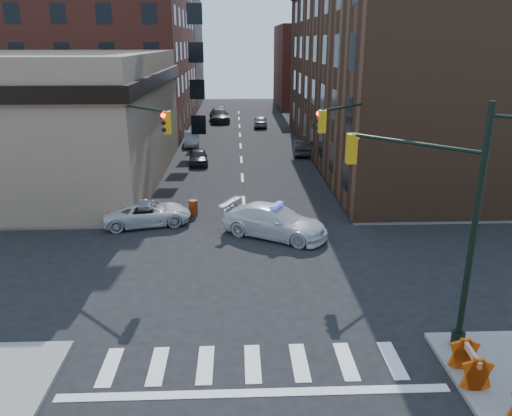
{
  "coord_description": "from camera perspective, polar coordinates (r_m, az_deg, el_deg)",
  "views": [
    {
      "loc": [
        -0.44,
        -20.24,
        9.74
      ],
      "look_at": [
        0.47,
        2.22,
        2.2
      ],
      "focal_mm": 35.0,
      "sensor_mm": 36.0,
      "label": 1
    }
  ],
  "objects": [
    {
      "name": "commercial_row_ne",
      "position": [
        44.89,
        15.61,
        14.39
      ],
      "size": [
        14.0,
        34.0,
        14.0
      ],
      "primitive_type": "cube",
      "color": "#513320",
      "rests_on": "ground"
    },
    {
      "name": "barricade_nw_a",
      "position": [
        28.26,
        -15.53,
        -1.01
      ],
      "size": [
        1.28,
        0.73,
        0.92
      ],
      "primitive_type": null,
      "rotation": [
        0.0,
        0.0,
        -0.1
      ],
      "color": "orange",
      "rests_on": "sidewalk_nw"
    },
    {
      "name": "parked_car_wnear",
      "position": [
        41.9,
        -6.62,
        5.87
      ],
      "size": [
        1.83,
        3.84,
        1.27
      ],
      "primitive_type": "imported",
      "rotation": [
        0.0,
        0.0,
        0.09
      ],
      "color": "black",
      "rests_on": "ground"
    },
    {
      "name": "ground",
      "position": [
        22.47,
        -0.98,
        -7.15
      ],
      "size": [
        140.0,
        140.0,
        0.0
      ],
      "primitive_type": "plane",
      "color": "black",
      "rests_on": "ground"
    },
    {
      "name": "filler_nw",
      "position": [
        83.72,
        -13.63,
        16.86
      ],
      "size": [
        20.0,
        18.0,
        16.0
      ],
      "primitive_type": "cube",
      "color": "brown",
      "rests_on": "ground"
    },
    {
      "name": "sidewalk_nw",
      "position": [
        58.4,
        -25.23,
        7.26
      ],
      "size": [
        34.0,
        54.5,
        0.15
      ],
      "primitive_type": "cube",
      "color": "gray",
      "rests_on": "ground"
    },
    {
      "name": "barricade_se_a",
      "position": [
        16.71,
        23.25,
        -16.12
      ],
      "size": [
        0.76,
        1.38,
        1.0
      ],
      "primitive_type": null,
      "rotation": [
        0.0,
        0.0,
        1.51
      ],
      "color": "#EB430B",
      "rests_on": "sidewalk_se"
    },
    {
      "name": "signal_pole_ne",
      "position": [
        26.9,
        11.29,
        6.6
      ],
      "size": [
        3.67,
        3.58,
        8.0
      ],
      "rotation": [
        0.0,
        0.0,
        -2.36
      ],
      "color": "black",
      "rests_on": "sidewalk_ne"
    },
    {
      "name": "filler_ne",
      "position": [
        79.65,
        8.44,
        15.66
      ],
      "size": [
        16.0,
        16.0,
        12.0
      ],
      "primitive_type": "cube",
      "color": "maroon",
      "rests_on": "ground"
    },
    {
      "name": "parked_car_wdeep",
      "position": [
        64.15,
        -4.21,
        10.5
      ],
      "size": [
        2.86,
        5.89,
        1.65
      ],
      "primitive_type": "imported",
      "rotation": [
        0.0,
        0.0,
        0.1
      ],
      "color": "black",
      "rests_on": "ground"
    },
    {
      "name": "tree_ne_far",
      "position": [
        55.17,
        6.1,
        11.93
      ],
      "size": [
        3.0,
        3.0,
        4.85
      ],
      "color": "black",
      "rests_on": "sidewalk_ne"
    },
    {
      "name": "apartment_block",
      "position": [
        62.93,
        -20.21,
        19.54
      ],
      "size": [
        25.0,
        25.0,
        24.0
      ],
      "primitive_type": "cube",
      "color": "maroon",
      "rests_on": "ground"
    },
    {
      "name": "pedestrian_c",
      "position": [
        33.3,
        -23.31,
        1.67
      ],
      "size": [
        1.0,
        0.67,
        1.58
      ],
      "primitive_type": "imported",
      "rotation": [
        0.0,
        0.0,
        0.34
      ],
      "color": "black",
      "rests_on": "sidewalk_nw"
    },
    {
      "name": "parked_car_efar",
      "position": [
        60.33,
        0.5,
        9.89
      ],
      "size": [
        1.75,
        4.0,
        1.34
      ],
      "primitive_type": "imported",
      "rotation": [
        0.0,
        0.0,
        3.1
      ],
      "color": "gray",
      "rests_on": "ground"
    },
    {
      "name": "pedestrian_a",
      "position": [
        30.5,
        -19.67,
        1.09
      ],
      "size": [
        0.81,
        0.6,
        2.02
      ],
      "primitive_type": "imported",
      "rotation": [
        0.0,
        0.0,
        -0.17
      ],
      "color": "black",
      "rests_on": "sidewalk_nw"
    },
    {
      "name": "signal_pole_se",
      "position": [
        16.88,
        20.37,
        -0.34
      ],
      "size": [
        5.4,
        5.27,
        8.0
      ],
      "rotation": [
        0.0,
        0.0,
        2.36
      ],
      "color": "black",
      "rests_on": "sidewalk_se"
    },
    {
      "name": "police_car",
      "position": [
        26.02,
        2.13,
        -1.53
      ],
      "size": [
        6.03,
        4.75,
        1.63
      ],
      "primitive_type": "imported",
      "rotation": [
        0.0,
        0.0,
        1.06
      ],
      "color": "silver",
      "rests_on": "ground"
    },
    {
      "name": "barrel_bank",
      "position": [
        29.51,
        -7.19,
        0.04
      ],
      "size": [
        0.53,
        0.53,
        0.9
      ],
      "primitive_type": "cylinder",
      "rotation": [
        0.0,
        0.0,
        -0.04
      ],
      "color": "#CF5109",
      "rests_on": "ground"
    },
    {
      "name": "barricade_nw_b",
      "position": [
        30.03,
        -18.02,
        -0.05
      ],
      "size": [
        1.31,
        0.69,
        0.97
      ],
      "primitive_type": null,
      "rotation": [
        0.0,
        0.0,
        0.03
      ],
      "color": "red",
      "rests_on": "sidewalk_nw"
    },
    {
      "name": "parked_car_wfar",
      "position": [
        49.67,
        -7.38,
        7.88
      ],
      "size": [
        1.74,
        4.21,
        1.36
      ],
      "primitive_type": "imported",
      "rotation": [
        0.0,
        0.0,
        0.07
      ],
      "color": "#979AA0",
      "rests_on": "ground"
    },
    {
      "name": "signal_pole_nw",
      "position": [
        26.7,
        -14.06,
        6.31
      ],
      "size": [
        3.58,
        3.67,
        8.0
      ],
      "rotation": [
        0.0,
        0.0,
        -0.79
      ],
      "color": "black",
      "rests_on": "sidewalk_nw"
    },
    {
      "name": "parked_car_enear",
      "position": [
        45.31,
        5.27,
        6.89
      ],
      "size": [
        1.71,
        4.06,
        1.3
      ],
      "primitive_type": "imported",
      "rotation": [
        0.0,
        0.0,
        3.06
      ],
      "color": "black",
      "rests_on": "ground"
    },
    {
      "name": "pedestrian_b",
      "position": [
        29.63,
        -21.79,
        0.19
      ],
      "size": [
        0.99,
        0.82,
        1.87
      ],
      "primitive_type": "imported",
      "rotation": [
        0.0,
        0.0,
        -0.13
      ],
      "color": "black",
      "rests_on": "sidewalk_nw"
    },
    {
      "name": "sidewalk_ne",
      "position": [
        58.74,
        21.44,
        7.8
      ],
      "size": [
        34.0,
        54.5,
        0.15
      ],
      "primitive_type": "cube",
      "color": "gray",
      "rests_on": "ground"
    },
    {
      "name": "pickup",
      "position": [
        28.34,
        -12.33,
        -0.57
      ],
      "size": [
        5.19,
        3.25,
        1.34
      ],
      "primitive_type": "imported",
      "rotation": [
        0.0,
        0.0,
        1.8
      ],
      "color": "silver",
      "rests_on": "ground"
    },
    {
      "name": "bank_building",
      "position": [
        40.64,
        -26.72,
        9.19
      ],
      "size": [
        22.0,
        22.0,
        9.0
      ],
      "primitive_type": "cube",
      "color": "#89725A",
      "rests_on": "ground"
    },
    {
      "name": "barrel_road",
      "position": [
        26.0,
        2.49,
        -2.37
      ],
      "size": [
        0.69,
        0.69,
        0.94
      ],
      "primitive_type": "cylinder",
      "rotation": [
        0.0,
        0.0,
        -0.4
      ],
      "color": "red",
      "rests_on": "ground"
    },
    {
      "name": "tree_ne_near",
      "position": [
        47.33,
        7.49,
        10.8
      ],
      "size": [
        3.0,
        3.0,
        4.85
      ],
      "color": "black",
      "rests_on": "sidewalk_ne"
    }
  ]
}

